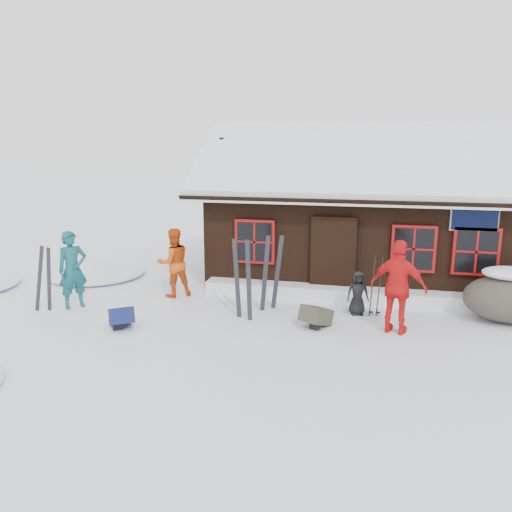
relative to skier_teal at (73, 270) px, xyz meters
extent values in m
plane|color=white|center=(5.00, -0.30, -0.92)|extent=(120.00, 120.00, 0.00)
cube|color=black|center=(6.50, 4.70, 0.33)|extent=(8.00, 5.00, 2.50)
cube|color=black|center=(6.50, 3.22, 2.43)|extent=(8.90, 3.14, 1.88)
cube|color=black|center=(6.50, 6.17, 2.43)|extent=(8.90, 3.14, 1.88)
cube|color=white|center=(6.50, 3.22, 2.57)|extent=(8.72, 3.07, 1.86)
cube|color=white|center=(6.50, 6.17, 2.57)|extent=(8.72, 3.07, 1.86)
cube|color=white|center=(6.50, 4.70, 3.30)|extent=(8.81, 0.22, 0.14)
cube|color=silver|center=(6.50, 1.75, 1.56)|extent=(8.90, 0.10, 0.20)
cube|color=black|center=(5.90, 2.15, 0.08)|extent=(1.00, 0.10, 2.00)
cube|color=black|center=(9.10, 2.12, 1.23)|extent=(1.00, 0.06, 0.60)
cube|color=maroon|center=(3.90, 2.14, 0.43)|extent=(1.04, 0.10, 1.14)
cube|color=black|center=(3.90, 2.10, 0.43)|extent=(0.90, 0.04, 1.00)
cube|color=maroon|center=(7.80, 2.14, 0.43)|extent=(1.04, 0.10, 1.14)
cube|color=black|center=(7.80, 2.10, 0.43)|extent=(0.90, 0.04, 1.00)
cube|color=maroon|center=(9.20, 2.14, 0.43)|extent=(1.04, 0.10, 1.14)
cube|color=black|center=(9.20, 2.10, 0.43)|extent=(0.90, 0.04, 1.00)
cube|color=white|center=(6.50, 1.95, -0.74)|extent=(7.60, 0.60, 0.35)
ellipsoid|color=white|center=(-1.00, 2.70, -0.92)|extent=(2.80, 2.80, 0.34)
imported|color=#13535B|center=(0.00, 0.00, 0.00)|extent=(0.77, 0.79, 1.84)
imported|color=#D54C0F|center=(1.98, 1.36, -0.04)|extent=(1.08, 1.05, 1.75)
imported|color=red|center=(7.38, 0.01, 0.06)|extent=(1.23, 0.78, 1.95)
imported|color=black|center=(6.56, 0.98, -0.41)|extent=(0.56, 0.43, 1.01)
ellipsoid|color=#534C42|center=(9.76, 1.26, -0.41)|extent=(1.85, 1.39, 1.02)
ellipsoid|color=white|center=(9.76, 1.26, 0.04)|extent=(1.16, 0.84, 0.26)
cube|color=black|center=(-0.63, -0.38, -0.17)|extent=(0.33, 0.13, 1.59)
cube|color=black|center=(-0.37, -0.40, -0.17)|extent=(0.31, 0.16, 1.59)
cube|color=black|center=(3.94, 0.19, -0.05)|extent=(0.21, 0.07, 1.84)
cube|color=black|center=(4.23, 0.10, -0.05)|extent=(0.18, 0.13, 1.84)
cube|color=black|center=(4.44, 0.84, -0.07)|extent=(0.21, 0.24, 1.81)
cube|color=black|center=(4.70, 0.99, -0.07)|extent=(0.30, 0.08, 1.81)
cylinder|color=black|center=(6.88, 0.96, -0.24)|extent=(0.10, 0.13, 1.43)
cylinder|color=black|center=(7.03, 0.96, -0.24)|extent=(0.10, 0.13, 1.43)
cube|color=navy|center=(1.71, -0.96, -0.75)|extent=(0.75, 0.78, 0.34)
cube|color=#3D3A2B|center=(5.73, -0.02, -0.75)|extent=(0.72, 0.78, 0.34)
camera|label=1|loc=(6.72, -10.08, 2.95)|focal=35.00mm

